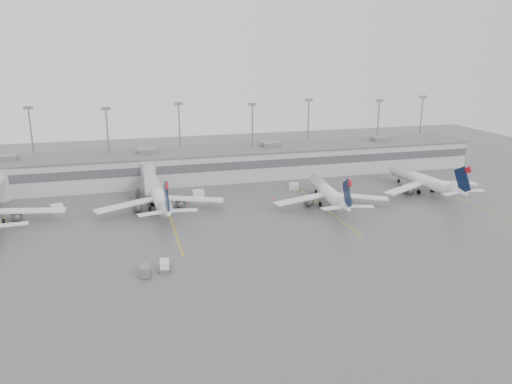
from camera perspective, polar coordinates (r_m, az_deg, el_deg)
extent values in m
plane|color=#4E4D50|center=(89.55, 3.32, -7.26)|extent=(260.00, 260.00, 0.00)
cube|color=#A8A8A3|center=(141.91, -4.11, 3.25)|extent=(150.00, 16.00, 8.00)
cube|color=#47474C|center=(134.00, -3.44, 2.93)|extent=(150.00, 0.15, 2.20)
cube|color=#606060|center=(141.07, -4.14, 4.85)|extent=(152.00, 17.00, 0.30)
cube|color=slate|center=(141.28, -26.63, 3.50)|extent=(5.00, 4.00, 1.30)
cube|color=slate|center=(158.18, 14.01, 5.92)|extent=(5.00, 4.00, 1.30)
cylinder|color=gray|center=(149.36, -24.15, 4.88)|extent=(0.44, 0.44, 20.00)
cube|color=slate|center=(147.96, -24.60, 8.74)|extent=(2.40, 0.50, 0.80)
cylinder|color=gray|center=(140.17, -16.48, 4.97)|extent=(0.44, 0.44, 20.00)
cube|color=slate|center=(138.69, -16.81, 9.11)|extent=(2.40, 0.50, 0.80)
cylinder|color=gray|center=(148.45, -8.69, 6.04)|extent=(0.44, 0.44, 20.00)
cube|color=slate|center=(147.04, -8.86, 9.95)|extent=(2.40, 0.50, 0.80)
cylinder|color=gray|center=(144.84, -0.41, 5.97)|extent=(0.44, 0.44, 20.00)
cube|color=slate|center=(143.39, -0.42, 9.99)|extent=(2.40, 0.50, 0.80)
cylinder|color=gray|center=(158.00, 5.96, 6.74)|extent=(0.44, 0.44, 20.00)
cube|color=slate|center=(156.68, 6.07, 10.42)|extent=(2.40, 0.50, 0.80)
cylinder|color=gray|center=(159.71, 13.69, 6.47)|extent=(0.44, 0.44, 20.00)
cube|color=slate|center=(158.40, 13.94, 10.11)|extent=(2.40, 0.50, 0.80)
cylinder|color=gray|center=(176.33, 18.27, 6.99)|extent=(0.44, 0.44, 20.00)
cube|color=slate|center=(175.15, 18.56, 10.28)|extent=(2.40, 0.50, 0.80)
cylinder|color=#A4A7A9|center=(134.87, -27.17, 0.58)|extent=(4.00, 4.00, 7.00)
cylinder|color=#A4A7A9|center=(131.88, -12.18, 1.71)|extent=(4.00, 4.00, 7.00)
cube|color=#A4A7A9|center=(125.39, -12.02, 1.35)|extent=(2.80, 13.00, 2.60)
cube|color=#A4A7A9|center=(118.15, -11.78, 0.46)|extent=(3.40, 2.40, 3.00)
cylinder|color=gray|center=(118.95, -11.70, -0.89)|extent=(0.70, 0.70, 2.80)
cube|color=black|center=(119.25, -11.67, -1.37)|extent=(2.20, 1.20, 0.70)
cube|color=#C5A40B|center=(108.18, -9.63, -3.27)|extent=(0.25, 40.00, 0.01)
cube|color=#C5A40B|center=(116.47, 7.75, -1.78)|extent=(0.25, 40.00, 0.01)
cube|color=#C5A40B|center=(133.71, 21.71, -0.45)|extent=(0.25, 40.00, 0.01)
cube|color=white|center=(115.98, -24.37, -1.95)|extent=(14.27, 3.71, 0.38)
cylinder|color=black|center=(117.08, -26.89, -3.03)|extent=(0.77, 1.28, 1.19)
cylinder|color=white|center=(116.41, -11.13, -0.30)|extent=(4.33, 23.58, 3.20)
cone|color=white|center=(129.08, -11.88, 1.27)|extent=(3.34, 3.14, 3.20)
cone|color=white|center=(102.83, -10.13, -2.20)|extent=(3.45, 5.48, 3.20)
cube|color=white|center=(113.22, -14.66, -1.45)|extent=(13.94, 7.51, 0.37)
cube|color=white|center=(114.87, -7.23, -0.79)|extent=(14.10, 6.31, 0.37)
cube|color=black|center=(101.41, -10.17, -0.63)|extent=(0.61, 6.01, 6.97)
cube|color=#A30C17|center=(99.33, -10.14, 0.68)|extent=(0.42, 2.17, 2.02)
cylinder|color=black|center=(126.32, -11.62, -0.32)|extent=(0.42, 0.98, 0.96)
cylinder|color=black|center=(114.91, -12.03, -1.93)|extent=(0.54, 1.19, 1.17)
cylinder|color=black|center=(115.40, -9.82, -1.73)|extent=(0.54, 1.19, 1.17)
cylinder|color=white|center=(118.82, 8.09, 0.09)|extent=(5.34, 22.35, 3.02)
cone|color=white|center=(130.36, 6.49, 1.59)|extent=(3.30, 3.12, 3.02)
cone|color=white|center=(106.56, 10.21, -1.66)|extent=(3.53, 5.32, 3.02)
cube|color=white|center=(114.57, 5.12, -0.84)|extent=(13.35, 5.27, 0.35)
cube|color=white|center=(118.76, 11.73, -0.50)|extent=(13.02, 7.73, 0.35)
cube|color=black|center=(105.26, 10.38, -0.23)|extent=(0.90, 5.67, 6.59)
cube|color=#A30C17|center=(103.38, 10.69, 0.96)|extent=(0.52, 2.06, 1.91)
cylinder|color=black|center=(127.86, 6.86, 0.09)|extent=(0.45, 0.94, 0.91)
cylinder|color=black|center=(117.08, 7.35, -1.38)|extent=(0.57, 1.15, 1.11)
cylinder|color=black|center=(118.33, 9.31, -1.28)|extent=(0.57, 1.15, 1.11)
cylinder|color=white|center=(134.76, 18.37, 1.35)|extent=(5.16, 22.57, 3.05)
cone|color=white|center=(144.43, 15.26, 2.56)|extent=(3.31, 3.13, 3.05)
cone|color=white|center=(124.87, 22.23, 0.02)|extent=(3.52, 5.35, 3.05)
cube|color=white|center=(128.49, 16.64, 0.42)|extent=(13.19, 7.69, 0.36)
cube|color=white|center=(137.43, 21.39, 0.98)|extent=(13.49, 5.46, 0.36)
cube|color=black|center=(123.79, 22.53, 1.28)|extent=(0.85, 5.73, 6.65)
cube|color=#A30C17|center=(122.27, 23.08, 2.32)|extent=(0.50, 2.08, 1.93)
cylinder|color=black|center=(142.35, 15.99, 1.23)|extent=(0.44, 0.95, 0.92)
cylinder|color=black|center=(132.55, 18.10, 0.02)|extent=(0.56, 1.16, 1.12)
cylinder|color=black|center=(135.22, 19.52, 0.19)|extent=(0.56, 1.16, 1.12)
cube|color=white|center=(84.66, -10.40, -8.28)|extent=(1.73, 2.54, 1.81)
cube|color=slate|center=(84.88, -10.38, -8.62)|extent=(1.97, 2.96, 0.70)
cylinder|color=black|center=(85.85, -10.91, -8.40)|extent=(0.27, 0.58, 0.56)
cylinder|color=black|center=(85.81, -9.83, -8.36)|extent=(0.27, 0.58, 0.56)
cylinder|color=black|center=(84.03, -10.93, -8.97)|extent=(0.27, 0.58, 0.56)
cylinder|color=black|center=(83.99, -9.82, -8.92)|extent=(0.27, 0.58, 0.56)
cube|color=slate|center=(83.41, -12.53, -8.77)|extent=(1.81, 2.85, 1.65)
cylinder|color=black|center=(84.61, -12.94, -8.92)|extent=(0.26, 0.56, 0.54)
cylinder|color=black|center=(82.77, -12.06, -9.44)|extent=(0.26, 0.56, 0.54)
cube|color=white|center=(120.64, -21.79, -1.73)|extent=(2.99, 2.48, 1.81)
cube|color=white|center=(123.47, -6.64, -0.23)|extent=(2.90, 2.07, 1.94)
cube|color=white|center=(130.51, 4.38, 0.67)|extent=(2.84, 2.41, 1.71)
cube|color=slate|center=(127.06, -13.82, -0.12)|extent=(2.90, 3.64, 1.98)
cone|color=#F42F05|center=(122.14, -23.25, -1.94)|extent=(0.49, 0.49, 0.77)
cone|color=#F42F05|center=(120.05, -7.76, -1.04)|extent=(0.49, 0.49, 0.78)
cone|color=#F42F05|center=(121.05, 2.11, -0.75)|extent=(0.49, 0.49, 0.78)
cone|color=#F42F05|center=(137.68, 20.56, 0.28)|extent=(0.46, 0.46, 0.74)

